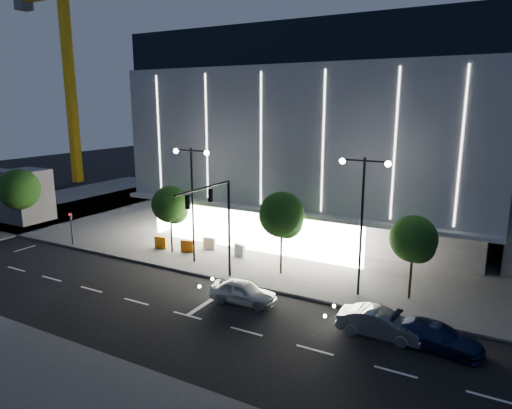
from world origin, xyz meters
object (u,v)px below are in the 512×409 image
Objects in this scene: barrier_a at (161,243)px; barrier_b at (209,243)px; street_lamp_west at (192,188)px; tree_mid at (282,217)px; traffic_mast at (217,214)px; barrier_c at (187,246)px; car_third at (437,336)px; tree_right at (414,241)px; tower_crane at (72,47)px; ped_signal_far at (71,225)px; car_lead at (243,292)px; street_lamp_east at (362,207)px; barrier_d at (240,250)px; car_second at (380,323)px; tree_left at (171,206)px.

barrier_a is 4.16m from barrier_b.
street_lamp_west reaches higher than barrier_a.
street_lamp_west is 1.46× the size of tree_mid.
traffic_mast is 6.43× the size of barrier_c.
traffic_mast is at bearing 89.74° from car_third.
tree_right is 6.67m from car_third.
tower_crane is 29.09× the size of barrier_a.
ped_signal_far reaches higher than car_lead.
tower_crane reaches higher than street_lamp_east.
barrier_a is (-22.83, 5.72, -0.01)m from car_third.
street_lamp_west is 8.18× the size of barrier_c.
street_lamp_west reaches higher than barrier_d.
tower_crane is 7.51× the size of car_lead.
car_third is 17.39m from barrier_d.
street_lamp_east is 3.81m from tree_right.
street_lamp_west is 0.28× the size of tower_crane.
street_lamp_east is at bearing -19.08° from barrier_c.
car_lead is 10.72m from barrier_c.
tree_mid is 10.72m from car_second.
tower_crane is (-50.92, 22.00, 14.55)m from street_lamp_east.
car_lead reaches higher than barrier_d.
street_lamp_east is at bearing 16.48° from traffic_mast.
street_lamp_west is at bearing 53.58° from car_lead.
street_lamp_west is 5.87m from barrier_c.
tree_right reaches higher than barrier_c.
tower_crane is 7.00× the size of car_third.
street_lamp_west is at bearing 7.13° from ped_signal_far.
barrier_a is at bearing -159.99° from barrier_b.
car_second is (53.41, -26.49, -19.77)m from tower_crane.
tree_mid reaches higher than tree_right.
tree_right is at bearing -63.32° from car_lead.
car_third is at bearing -5.37° from ped_signal_far.
ped_signal_far is 8.12m from barrier_a.
barrier_d is (-4.56, 1.75, -3.68)m from tree_mid.
tree_left is 5.20× the size of barrier_d.
traffic_mast is 1.24× the size of tree_left.
street_lamp_west is 19.57m from car_third.
barrier_c is (-8.87, 6.02, -0.08)m from car_lead.
traffic_mast is 51.04m from tower_crane.
barrier_d is at bearing 105.72° from traffic_mast.
barrier_c is (1.07, 0.61, -3.38)m from tree_left.
tree_right is (28.03, 2.52, 2.00)m from ped_signal_far.
street_lamp_west is at bearing -30.12° from tower_crane.
car_third reaches higher than barrier_a.
tower_crane is 60.22m from tree_right.
traffic_mast is at bearing -27.84° from tree_left.
street_lamp_east is 6.27m from tree_mid.
car_second is 2.84m from car_third.
ped_signal_far is at bearing -175.64° from barrier_c.
street_lamp_west reaches higher than tree_left.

